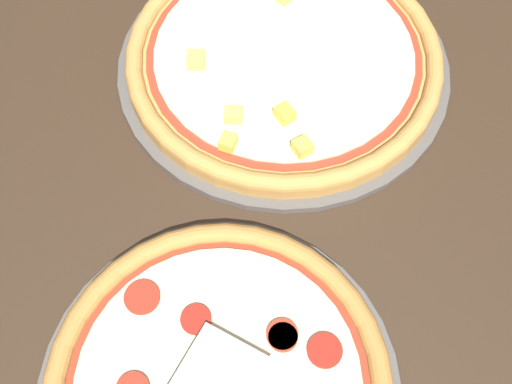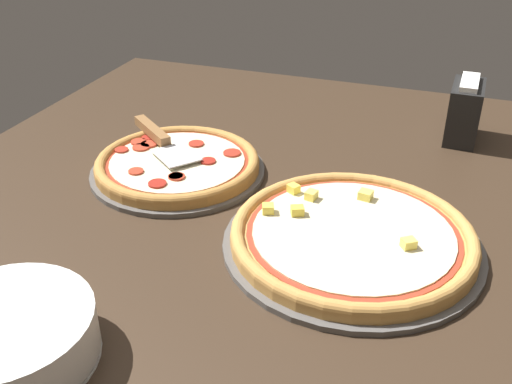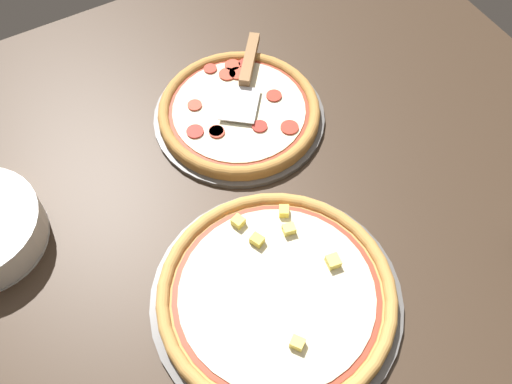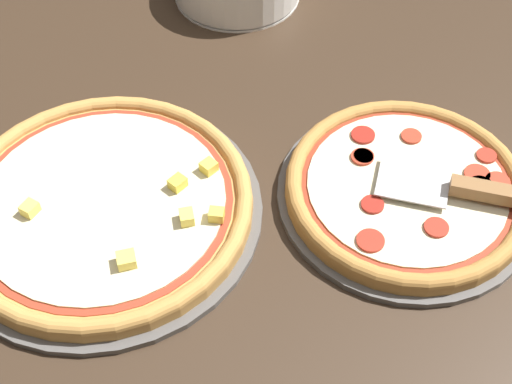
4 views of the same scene
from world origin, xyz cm
name	(u,v)px [view 4 (image 4 of 4)]	position (x,y,z in cm)	size (l,w,h in cm)	color
ground_plane	(313,213)	(0.00, 0.00, -1.80)	(139.44, 118.24, 3.60)	#38281C
pizza_pan_front	(404,196)	(-3.95, -11.87, 0.50)	(35.08, 35.08, 1.00)	#565451
pizza_front	(407,188)	(-3.95, -11.90, 2.30)	(32.98, 32.98, 2.68)	#B77F3D
pizza_pan_back	(105,212)	(9.94, 26.62, 0.50)	(42.65, 42.65, 1.00)	#565451
pizza_back	(103,203)	(9.91, 26.59, 2.37)	(40.09, 40.09, 3.60)	#C68E47
serving_spatula	(486,192)	(-10.32, -19.70, 4.50)	(18.44, 21.54, 2.00)	silver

